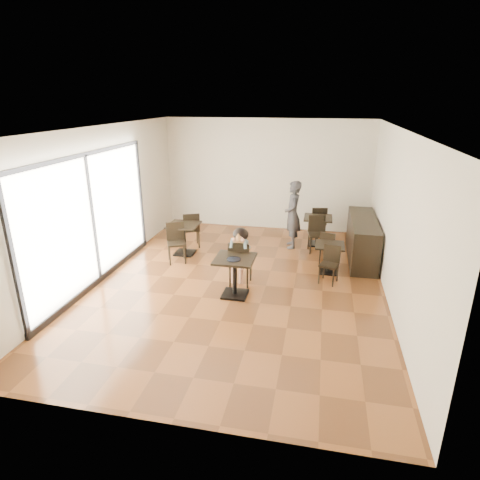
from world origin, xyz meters
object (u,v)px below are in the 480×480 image
(child, at_px, (240,257))
(chair_back_b, at_px, (317,235))
(chair_mid_a, at_px, (329,247))
(chair_back_a, at_px, (318,222))
(chair_mid_b, at_px, (329,265))
(chair_left_a, at_px, (191,229))
(child_table, at_px, (235,277))
(adult_patron, at_px, (293,215))
(cafe_table_left, at_px, (184,239))
(child_chair, at_px, (240,262))
(cafe_table_back, at_px, (317,231))
(chair_left_b, at_px, (176,243))
(cafe_table_mid, at_px, (329,258))

(child, distance_m, chair_back_b, 2.69)
(child, xyz_separation_m, chair_mid_a, (1.82, 1.52, -0.21))
(child, distance_m, chair_back_a, 3.65)
(chair_mid_b, bearing_deg, chair_back_a, 113.94)
(child, bearing_deg, chair_left_a, 131.44)
(child_table, distance_m, chair_back_a, 4.15)
(adult_patron, relative_size, chair_back_b, 1.90)
(child_table, relative_size, cafe_table_left, 1.03)
(child_chair, xyz_separation_m, adult_patron, (0.88, 2.46, 0.39))
(chair_back_a, bearing_deg, chair_mid_b, 85.90)
(cafe_table_left, distance_m, cafe_table_back, 3.52)
(cafe_table_back, distance_m, chair_left_b, 3.77)
(adult_patron, height_order, chair_back_a, adult_patron)
(cafe_table_left, bearing_deg, chair_mid_a, 1.84)
(chair_mid_b, xyz_separation_m, chair_back_a, (-0.30, 2.88, 0.06))
(chair_mid_a, bearing_deg, chair_back_a, -62.48)
(child_table, height_order, cafe_table_left, child_table)
(child, bearing_deg, chair_mid_a, 39.89)
(chair_left_a, bearing_deg, child, 106.55)
(cafe_table_back, bearing_deg, child_chair, -118.94)
(chair_left_a, height_order, chair_back_b, chair_left_a)
(cafe_table_back, bearing_deg, chair_mid_b, -82.72)
(adult_patron, bearing_deg, chair_back_b, 58.96)
(child_chair, bearing_deg, chair_left_a, -48.56)
(chair_mid_b, height_order, chair_left_a, chair_left_a)
(cafe_table_back, bearing_deg, chair_back_b, -90.00)
(cafe_table_back, bearing_deg, chair_left_a, -166.21)
(child_chair, distance_m, cafe_table_mid, 2.07)
(child_chair, xyz_separation_m, chair_left_a, (-1.73, 1.96, -0.02))
(chair_mid_a, xyz_separation_m, chair_left_b, (-3.55, -0.66, 0.07))
(cafe_table_left, bearing_deg, child_table, -48.56)
(cafe_table_back, xyz_separation_m, chair_mid_a, (0.30, -1.23, 0.02))
(chair_left_b, xyz_separation_m, chair_back_a, (3.26, 2.45, -0.01))
(cafe_table_mid, bearing_deg, child_table, -140.11)
(chair_mid_a, bearing_deg, chair_back_b, -48.43)
(chair_left_b, bearing_deg, child_chair, -51.32)
(child_table, bearing_deg, cafe_table_mid, 39.89)
(child_chair, relative_size, chair_mid_a, 1.21)
(adult_patron, bearing_deg, child_table, -26.22)
(cafe_table_mid, height_order, chair_left_a, chair_left_a)
(cafe_table_back, relative_size, chair_back_b, 0.83)
(child_table, xyz_separation_m, chair_mid_a, (1.82, 2.07, -0.00))
(chair_back_a, bearing_deg, child, 55.25)
(chair_mid_b, bearing_deg, adult_patron, 133.02)
(child_chair, relative_size, child, 0.79)
(child_chair, bearing_deg, cafe_table_back, -118.94)
(chair_left_b, bearing_deg, adult_patron, 6.65)
(child, relative_size, chair_mid_a, 1.52)
(cafe_table_back, distance_m, chair_mid_a, 1.27)
(child_chair, xyz_separation_m, cafe_table_mid, (1.82, 0.97, -0.15))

